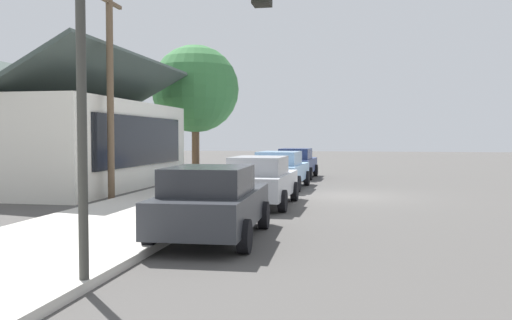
# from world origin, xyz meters

# --- Properties ---
(ground_plane) EXTENTS (120.00, 120.00, 0.00)m
(ground_plane) POSITION_xyz_m (0.00, 0.00, 0.00)
(ground_plane) COLOR #4C4947
(sidewalk_curb) EXTENTS (60.00, 4.20, 0.16)m
(sidewalk_curb) POSITION_xyz_m (0.00, 5.60, 0.08)
(sidewalk_curb) COLOR beige
(sidewalk_curb) RESTS_ON ground
(car_charcoal) EXTENTS (4.48, 2.16, 1.59)m
(car_charcoal) POSITION_xyz_m (-8.99, 2.76, 0.81)
(car_charcoal) COLOR #2D3035
(car_charcoal) RESTS_ON ground
(car_silver) EXTENTS (4.50, 2.06, 1.59)m
(car_silver) POSITION_xyz_m (-3.33, 2.70, 0.81)
(car_silver) COLOR silver
(car_silver) RESTS_ON ground
(car_skyblue) EXTENTS (4.76, 2.19, 1.59)m
(car_skyblue) POSITION_xyz_m (2.42, 2.84, 0.82)
(car_skyblue) COLOR #8CB7E0
(car_skyblue) RESTS_ON ground
(car_navy) EXTENTS (4.42, 2.06, 1.59)m
(car_navy) POSITION_xyz_m (8.24, 2.78, 0.81)
(car_navy) COLOR navy
(car_navy) RESTS_ON ground
(storefront_building) EXTENTS (11.78, 7.08, 5.62)m
(storefront_building) POSITION_xyz_m (1.28, 11.98, 1.99)
(storefront_building) COLOR silver
(storefront_building) RESTS_ON ground
(shade_tree) EXTENTS (5.02, 5.02, 7.48)m
(shade_tree) POSITION_xyz_m (9.65, 8.81, 4.95)
(shade_tree) COLOR brown
(shade_tree) RESTS_ON ground
(traffic_light_main) EXTENTS (0.37, 2.79, 5.20)m
(traffic_light_main) POSITION_xyz_m (-13.00, 2.54, 3.49)
(traffic_light_main) COLOR #383833
(traffic_light_main) RESTS_ON ground
(utility_pole_wooden) EXTENTS (1.80, 0.24, 7.50)m
(utility_pole_wooden) POSITION_xyz_m (-2.54, 8.20, 3.93)
(utility_pole_wooden) COLOR brown
(utility_pole_wooden) RESTS_ON ground
(fire_hydrant_red) EXTENTS (0.22, 0.22, 0.71)m
(fire_hydrant_red) POSITION_xyz_m (-2.66, 4.20, 0.50)
(fire_hydrant_red) COLOR red
(fire_hydrant_red) RESTS_ON sidewalk_curb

